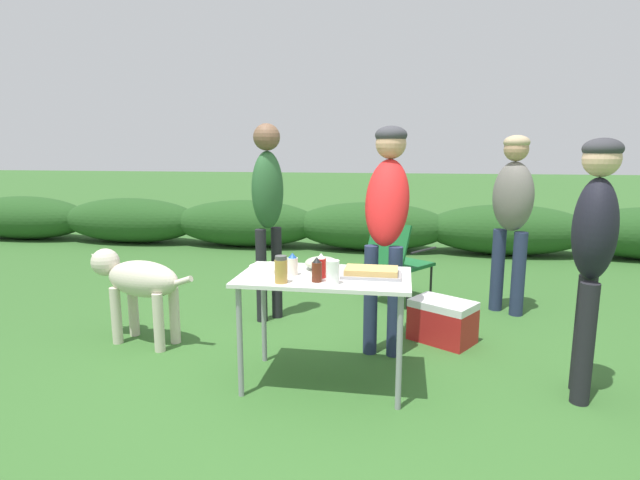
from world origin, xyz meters
TOP-DOWN VIEW (x-y plane):
  - ground_plane at (0.00, 0.00)m, footprint 60.00×60.00m
  - shrub_hedge at (0.00, 4.53)m, footprint 14.40×0.90m
  - folding_table at (0.00, 0.00)m, footprint 1.10×0.64m
  - food_tray at (0.30, 0.02)m, footprint 0.38×0.23m
  - plate_stack at (-0.39, 0.07)m, footprint 0.26×0.26m
  - mixing_bowl at (-0.05, 0.16)m, footprint 0.23×0.23m
  - paper_cup_stack at (0.08, -0.20)m, footprint 0.08×0.08m
  - spice_jar at (-0.23, -0.23)m, footprint 0.08×0.08m
  - bbq_sauce_bottle at (-0.02, -0.17)m, footprint 0.06×0.06m
  - mayo_bottle at (-0.21, -0.02)m, footprint 0.07×0.07m
  - ketchup_bottle at (-0.01, -0.07)m, footprint 0.06×0.06m
  - standing_person_in_gray_fleece at (0.37, 0.67)m, footprint 0.37×0.50m
  - standing_person_in_olive_jacket at (-0.69, 1.17)m, footprint 0.36×0.37m
  - standing_person_in_navy_coat at (1.48, 1.73)m, footprint 0.47×0.46m
  - standing_person_in_red_jacket at (1.62, 0.08)m, footprint 0.33×0.40m
  - dog at (-1.58, 0.46)m, footprint 1.02×0.43m
  - camp_chair_green_behind_table at (0.44, 1.86)m, footprint 0.72×0.75m
  - cooler_box at (0.83, 0.88)m, footprint 0.58×0.53m

SIDE VIEW (x-z plane):
  - ground_plane at x=0.00m, z-range 0.00..0.00m
  - cooler_box at x=0.83m, z-range 0.00..0.34m
  - shrub_hedge at x=0.00m, z-range 0.00..0.74m
  - camp_chair_green_behind_table at x=0.44m, z-range 0.05..0.88m
  - dog at x=-1.58m, z-range 0.13..0.88m
  - folding_table at x=0.00m, z-range 0.29..1.03m
  - plate_stack at x=-0.39m, z-range 0.74..0.77m
  - food_tray at x=0.30m, z-range 0.74..0.79m
  - mixing_bowl at x=-0.05m, z-range 0.74..0.82m
  - mayo_bottle at x=-0.21m, z-range 0.74..0.88m
  - paper_cup_stack at x=0.08m, z-range 0.74..0.88m
  - bbq_sauce_bottle at x=-0.02m, z-range 0.74..0.89m
  - ketchup_bottle at x=-0.01m, z-range 0.74..0.89m
  - spice_jar at x=-0.23m, z-range 0.74..0.91m
  - standing_person_in_red_jacket at x=1.62m, z-range 0.20..1.80m
  - standing_person_in_navy_coat at x=1.48m, z-range 0.19..1.86m
  - standing_person_in_olive_jacket at x=-0.69m, z-range 0.22..1.98m
  - standing_person_in_gray_fleece at x=0.37m, z-range 0.25..1.96m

